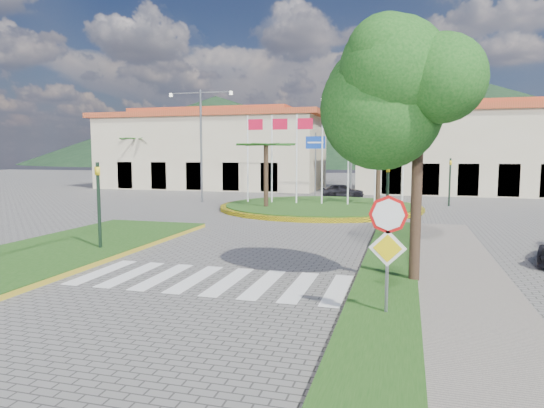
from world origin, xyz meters
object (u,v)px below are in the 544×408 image
(roundabout_island, at_px, (320,206))
(car_dark_a, at_px, (342,191))
(stop_sign, at_px, (388,237))
(white_van, at_px, (244,184))
(deciduous_tree, at_px, (420,88))
(car_dark_b, at_px, (439,188))

(roundabout_island, height_order, car_dark_a, roundabout_island)
(stop_sign, bearing_deg, white_van, 113.58)
(roundabout_island, relative_size, car_dark_a, 3.79)
(stop_sign, height_order, white_van, stop_sign)
(roundabout_island, height_order, deciduous_tree, deciduous_tree)
(white_van, relative_size, car_dark_a, 1.19)
(roundabout_island, bearing_deg, stop_sign, -76.27)
(white_van, relative_size, car_dark_b, 1.13)
(roundabout_island, relative_size, stop_sign, 4.79)
(roundabout_island, relative_size, white_van, 3.19)
(roundabout_island, xyz_separation_m, deciduous_tree, (5.50, -17.00, 5.00))
(stop_sign, height_order, deciduous_tree, deciduous_tree)
(white_van, bearing_deg, car_dark_b, -80.95)
(car_dark_b, bearing_deg, roundabout_island, 137.89)
(white_van, height_order, car_dark_a, car_dark_a)
(car_dark_a, distance_m, car_dark_b, 9.27)
(deciduous_tree, xyz_separation_m, car_dark_a, (-5.13, 25.00, -4.60))
(car_dark_a, bearing_deg, white_van, 48.35)
(stop_sign, relative_size, car_dark_b, 0.75)
(roundabout_island, bearing_deg, car_dark_b, 59.60)
(deciduous_tree, bearing_deg, car_dark_b, 85.52)
(stop_sign, relative_size, deciduous_tree, 0.39)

